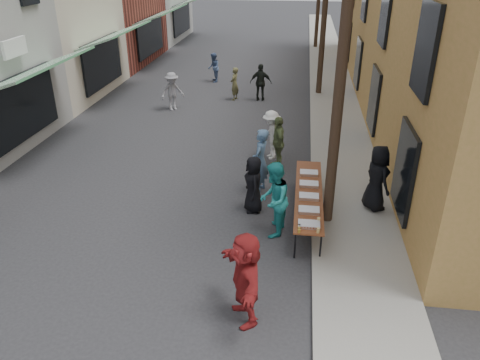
% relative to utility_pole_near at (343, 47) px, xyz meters
% --- Properties ---
extents(ground, '(120.00, 120.00, 0.00)m').
position_rel_utility_pole_near_xyz_m(ground, '(-4.30, -3.00, -4.50)').
color(ground, '#28282B').
rests_on(ground, ground).
extents(sidewalk, '(2.20, 60.00, 0.10)m').
position_rel_utility_pole_near_xyz_m(sidewalk, '(0.70, 12.00, -4.45)').
color(sidewalk, gray).
rests_on(sidewalk, ground).
extents(storefront_row, '(8.00, 37.00, 9.00)m').
position_rel_utility_pole_near_xyz_m(storefront_row, '(-14.30, 11.96, -0.38)').
color(storefront_row, maroon).
rests_on(storefront_row, ground).
extents(utility_pole_near, '(0.26, 0.26, 9.00)m').
position_rel_utility_pole_near_xyz_m(utility_pole_near, '(0.00, 0.00, 0.00)').
color(utility_pole_near, '#2D2116').
rests_on(utility_pole_near, ground).
extents(serving_table, '(0.70, 4.00, 0.75)m').
position_rel_utility_pole_near_xyz_m(serving_table, '(-0.51, 0.18, -3.79)').
color(serving_table, brown).
rests_on(serving_table, ground).
extents(catering_tray_sausage, '(0.50, 0.33, 0.08)m').
position_rel_utility_pole_near_xyz_m(catering_tray_sausage, '(-0.51, -1.47, -3.71)').
color(catering_tray_sausage, maroon).
rests_on(catering_tray_sausage, serving_table).
extents(catering_tray_foil_b, '(0.50, 0.33, 0.08)m').
position_rel_utility_pole_near_xyz_m(catering_tray_foil_b, '(-0.51, -0.82, -3.71)').
color(catering_tray_foil_b, '#B2B2B7').
rests_on(catering_tray_foil_b, serving_table).
extents(catering_tray_buns, '(0.50, 0.33, 0.08)m').
position_rel_utility_pole_near_xyz_m(catering_tray_buns, '(-0.51, -0.12, -3.71)').
color(catering_tray_buns, tan).
rests_on(catering_tray_buns, serving_table).
extents(catering_tray_foil_d, '(0.50, 0.33, 0.08)m').
position_rel_utility_pole_near_xyz_m(catering_tray_foil_d, '(-0.51, 0.58, -3.71)').
color(catering_tray_foil_d, '#B2B2B7').
rests_on(catering_tray_foil_d, serving_table).
extents(catering_tray_buns_end, '(0.50, 0.33, 0.08)m').
position_rel_utility_pole_near_xyz_m(catering_tray_buns_end, '(-0.51, 1.28, -3.71)').
color(catering_tray_buns_end, tan).
rests_on(catering_tray_buns_end, serving_table).
extents(condiment_jar_a, '(0.07, 0.07, 0.08)m').
position_rel_utility_pole_near_xyz_m(condiment_jar_a, '(-0.73, -1.77, -3.71)').
color(condiment_jar_a, '#A57F26').
rests_on(condiment_jar_a, serving_table).
extents(condiment_jar_b, '(0.07, 0.07, 0.08)m').
position_rel_utility_pole_near_xyz_m(condiment_jar_b, '(-0.73, -1.67, -3.71)').
color(condiment_jar_b, '#A57F26').
rests_on(condiment_jar_b, serving_table).
extents(condiment_jar_c, '(0.07, 0.07, 0.08)m').
position_rel_utility_pole_near_xyz_m(condiment_jar_c, '(-0.73, -1.57, -3.71)').
color(condiment_jar_c, '#A57F26').
rests_on(condiment_jar_c, serving_table).
extents(cup_stack, '(0.08, 0.08, 0.12)m').
position_rel_utility_pole_near_xyz_m(cup_stack, '(-0.31, -1.72, -3.69)').
color(cup_stack, tan).
rests_on(cup_stack, serving_table).
extents(guest_front_a, '(0.71, 0.88, 1.58)m').
position_rel_utility_pole_near_xyz_m(guest_front_a, '(-1.99, 0.38, -3.71)').
color(guest_front_a, black).
rests_on(guest_front_a, ground).
extents(guest_front_b, '(0.60, 0.78, 1.93)m').
position_rel_utility_pole_near_xyz_m(guest_front_b, '(-1.91, 1.55, -3.54)').
color(guest_front_b, '#48688C').
rests_on(guest_front_b, ground).
extents(guest_front_c, '(0.84, 1.02, 1.93)m').
position_rel_utility_pole_near_xyz_m(guest_front_c, '(-1.38, -0.72, -3.54)').
color(guest_front_c, teal).
rests_on(guest_front_c, ground).
extents(guest_front_d, '(0.96, 1.23, 1.67)m').
position_rel_utility_pole_near_xyz_m(guest_front_d, '(-1.77, 4.00, -3.66)').
color(guest_front_d, silver).
rests_on(guest_front_d, ground).
extents(guest_front_e, '(0.68, 1.08, 1.72)m').
position_rel_utility_pole_near_xyz_m(guest_front_e, '(-1.50, 3.33, -3.64)').
color(guest_front_e, '#58693C').
rests_on(guest_front_e, ground).
extents(guest_queue_back, '(1.19, 1.85, 1.91)m').
position_rel_utility_pole_near_xyz_m(guest_queue_back, '(-1.70, -3.78, -3.55)').
color(guest_queue_back, maroon).
rests_on(guest_queue_back, ground).
extents(server, '(0.89, 1.05, 1.81)m').
position_rel_utility_pole_near_xyz_m(server, '(1.26, 0.76, -3.49)').
color(server, black).
rests_on(server, sidewalk).
extents(passerby_left, '(1.23, 1.16, 1.67)m').
position_rel_utility_pole_near_xyz_m(passerby_left, '(-6.44, 8.74, -3.67)').
color(passerby_left, gray).
rests_on(passerby_left, ground).
extents(passerby_mid, '(1.01, 0.45, 1.71)m').
position_rel_utility_pole_near_xyz_m(passerby_mid, '(-2.73, 10.67, -3.65)').
color(passerby_mid, black).
rests_on(passerby_mid, ground).
extents(passerby_right, '(0.49, 0.63, 1.52)m').
position_rel_utility_pole_near_xyz_m(passerby_right, '(-3.95, 10.62, -3.74)').
color(passerby_right, brown).
rests_on(passerby_right, ground).
extents(passerby_far, '(0.71, 0.84, 1.52)m').
position_rel_utility_pole_near_xyz_m(passerby_far, '(-5.51, 13.72, -3.74)').
color(passerby_far, '#465C87').
rests_on(passerby_far, ground).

